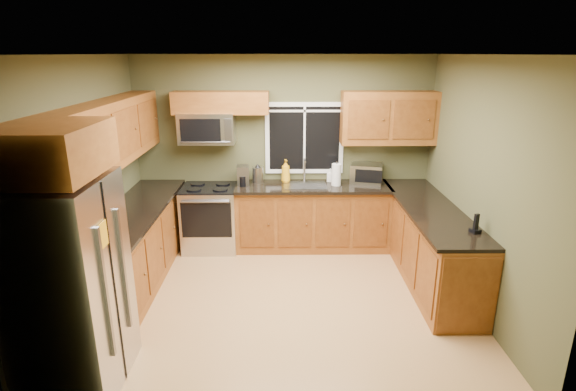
{
  "coord_description": "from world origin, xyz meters",
  "views": [
    {
      "loc": [
        -0.0,
        -4.56,
        2.71
      ],
      "look_at": [
        0.05,
        0.35,
        1.15
      ],
      "focal_mm": 28.0,
      "sensor_mm": 36.0,
      "label": 1
    }
  ],
  "objects_px": {
    "range": "(210,217)",
    "paper_towel_roll": "(336,175)",
    "microwave": "(207,128)",
    "coffee_maker": "(243,176)",
    "soap_bottle_b": "(330,175)",
    "cordless_phone": "(476,227)",
    "refrigerator": "(70,287)",
    "soap_bottle_a": "(286,171)",
    "kettle": "(258,174)",
    "toaster_oven": "(366,173)"
  },
  "relations": [
    {
      "from": "range",
      "to": "paper_towel_roll",
      "type": "relative_size",
      "value": 2.77
    },
    {
      "from": "microwave",
      "to": "coffee_maker",
      "type": "height_order",
      "value": "microwave"
    },
    {
      "from": "soap_bottle_b",
      "to": "cordless_phone",
      "type": "xyz_separation_m",
      "value": [
        1.3,
        -1.96,
        -0.03
      ]
    },
    {
      "from": "refrigerator",
      "to": "cordless_phone",
      "type": "distance_m",
      "value": 3.86
    },
    {
      "from": "paper_towel_roll",
      "to": "soap_bottle_a",
      "type": "xyz_separation_m",
      "value": [
        -0.71,
        0.17,
        0.01
      ]
    },
    {
      "from": "refrigerator",
      "to": "coffee_maker",
      "type": "xyz_separation_m",
      "value": [
        1.17,
        2.8,
        0.17
      ]
    },
    {
      "from": "refrigerator",
      "to": "kettle",
      "type": "bearing_deg",
      "value": 64.83
    },
    {
      "from": "kettle",
      "to": "soap_bottle_b",
      "type": "distance_m",
      "value": 1.04
    },
    {
      "from": "microwave",
      "to": "coffee_maker",
      "type": "distance_m",
      "value": 0.82
    },
    {
      "from": "refrigerator",
      "to": "microwave",
      "type": "xyz_separation_m",
      "value": [
        0.69,
        2.91,
        0.83
      ]
    },
    {
      "from": "soap_bottle_b",
      "to": "cordless_phone",
      "type": "relative_size",
      "value": 0.92
    },
    {
      "from": "toaster_oven",
      "to": "coffee_maker",
      "type": "bearing_deg",
      "value": -176.37
    },
    {
      "from": "range",
      "to": "soap_bottle_b",
      "type": "xyz_separation_m",
      "value": [
        1.73,
        0.21,
        0.57
      ]
    },
    {
      "from": "paper_towel_roll",
      "to": "soap_bottle_b",
      "type": "xyz_separation_m",
      "value": [
        -0.06,
        0.2,
        -0.06
      ]
    },
    {
      "from": "paper_towel_roll",
      "to": "toaster_oven",
      "type": "bearing_deg",
      "value": 16.58
    },
    {
      "from": "soap_bottle_a",
      "to": "kettle",
      "type": "bearing_deg",
      "value": -174.83
    },
    {
      "from": "range",
      "to": "coffee_maker",
      "type": "relative_size",
      "value": 3.41
    },
    {
      "from": "soap_bottle_a",
      "to": "microwave",
      "type": "bearing_deg",
      "value": -177.39
    },
    {
      "from": "toaster_oven",
      "to": "refrigerator",
      "type": "bearing_deg",
      "value": -135.06
    },
    {
      "from": "paper_towel_roll",
      "to": "soap_bottle_a",
      "type": "distance_m",
      "value": 0.73
    },
    {
      "from": "microwave",
      "to": "paper_towel_roll",
      "type": "distance_m",
      "value": 1.9
    },
    {
      "from": "refrigerator",
      "to": "kettle",
      "type": "relative_size",
      "value": 6.46
    },
    {
      "from": "coffee_maker",
      "to": "refrigerator",
      "type": "bearing_deg",
      "value": -112.63
    },
    {
      "from": "refrigerator",
      "to": "toaster_oven",
      "type": "distance_m",
      "value": 4.13
    },
    {
      "from": "refrigerator",
      "to": "soap_bottle_b",
      "type": "relative_size",
      "value": 9.54
    },
    {
      "from": "toaster_oven",
      "to": "coffee_maker",
      "type": "relative_size",
      "value": 1.84
    },
    {
      "from": "toaster_oven",
      "to": "coffee_maker",
      "type": "distance_m",
      "value": 1.76
    },
    {
      "from": "refrigerator",
      "to": "microwave",
      "type": "distance_m",
      "value": 3.1
    },
    {
      "from": "kettle",
      "to": "paper_towel_roll",
      "type": "relative_size",
      "value": 0.82
    },
    {
      "from": "range",
      "to": "coffee_maker",
      "type": "height_order",
      "value": "coffee_maker"
    },
    {
      "from": "kettle",
      "to": "soap_bottle_a",
      "type": "distance_m",
      "value": 0.4
    },
    {
      "from": "toaster_oven",
      "to": "kettle",
      "type": "bearing_deg",
      "value": 179.9
    },
    {
      "from": "paper_towel_roll",
      "to": "coffee_maker",
      "type": "bearing_deg",
      "value": 179.06
    },
    {
      "from": "toaster_oven",
      "to": "soap_bottle_b",
      "type": "distance_m",
      "value": 0.51
    },
    {
      "from": "range",
      "to": "microwave",
      "type": "relative_size",
      "value": 1.23
    },
    {
      "from": "range",
      "to": "soap_bottle_b",
      "type": "relative_size",
      "value": 4.97
    },
    {
      "from": "coffee_maker",
      "to": "paper_towel_roll",
      "type": "xyz_separation_m",
      "value": [
        1.31,
        -0.02,
        0.03
      ]
    },
    {
      "from": "toaster_oven",
      "to": "soap_bottle_a",
      "type": "height_order",
      "value": "soap_bottle_a"
    },
    {
      "from": "toaster_oven",
      "to": "kettle",
      "type": "distance_m",
      "value": 1.55
    },
    {
      "from": "microwave",
      "to": "coffee_maker",
      "type": "xyz_separation_m",
      "value": [
        0.48,
        -0.1,
        -0.66
      ]
    },
    {
      "from": "refrigerator",
      "to": "soap_bottle_b",
      "type": "xyz_separation_m",
      "value": [
        2.41,
        2.98,
        0.13
      ]
    },
    {
      "from": "soap_bottle_a",
      "to": "soap_bottle_b",
      "type": "xyz_separation_m",
      "value": [
        0.64,
        0.03,
        -0.07
      ]
    },
    {
      "from": "microwave",
      "to": "soap_bottle_b",
      "type": "relative_size",
      "value": 4.03
    },
    {
      "from": "paper_towel_roll",
      "to": "kettle",
      "type": "bearing_deg",
      "value": 173.0
    },
    {
      "from": "soap_bottle_a",
      "to": "cordless_phone",
      "type": "distance_m",
      "value": 2.75
    },
    {
      "from": "kettle",
      "to": "soap_bottle_a",
      "type": "relative_size",
      "value": 0.84
    },
    {
      "from": "soap_bottle_a",
      "to": "soap_bottle_b",
      "type": "height_order",
      "value": "soap_bottle_a"
    },
    {
      "from": "range",
      "to": "soap_bottle_a",
      "type": "bearing_deg",
      "value": 9.73
    },
    {
      "from": "refrigerator",
      "to": "range",
      "type": "distance_m",
      "value": 2.89
    },
    {
      "from": "range",
      "to": "soap_bottle_a",
      "type": "xyz_separation_m",
      "value": [
        1.08,
        0.19,
        0.64
      ]
    }
  ]
}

